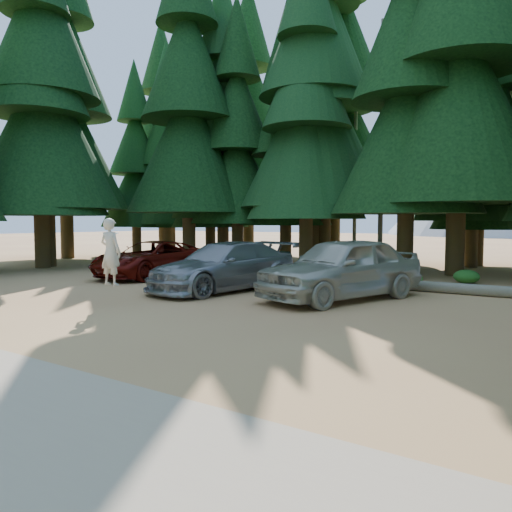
% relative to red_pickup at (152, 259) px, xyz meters
% --- Properties ---
extents(ground, '(160.00, 160.00, 0.00)m').
position_rel_red_pickup_xyz_m(ground, '(5.36, -5.01, -0.74)').
color(ground, '#AD7249').
rests_on(ground, ground).
extents(forest_belt_north, '(36.00, 7.00, 22.00)m').
position_rel_red_pickup_xyz_m(forest_belt_north, '(5.36, 9.99, -0.74)').
color(forest_belt_north, black).
rests_on(forest_belt_north, ground).
extents(snag_front, '(0.24, 0.24, 12.00)m').
position_rel_red_pickup_xyz_m(snag_front, '(6.16, 9.49, 5.26)').
color(snag_front, '#6B6455').
rests_on(snag_front, ground).
extents(snag_back, '(0.20, 0.20, 10.00)m').
position_rel_red_pickup_xyz_m(snag_back, '(4.16, 10.99, 4.26)').
color(snag_back, '#6B6455').
rests_on(snag_back, ground).
extents(red_pickup, '(2.57, 5.37, 1.48)m').
position_rel_red_pickup_xyz_m(red_pickup, '(0.00, 0.00, 0.00)').
color(red_pickup, '#5A0D07').
rests_on(red_pickup, ground).
extents(silver_minivan_center, '(3.20, 5.82, 1.60)m').
position_rel_red_pickup_xyz_m(silver_minivan_center, '(4.87, -1.47, 0.06)').
color(silver_minivan_center, gray).
rests_on(silver_minivan_center, ground).
extents(silver_minivan_right, '(3.80, 5.82, 1.84)m').
position_rel_red_pickup_xyz_m(silver_minivan_right, '(8.87, -1.04, 0.18)').
color(silver_minivan_right, beige).
rests_on(silver_minivan_right, ground).
extents(frisbee_player, '(0.71, 0.50, 1.83)m').
position_rel_red_pickup_xyz_m(frisbee_player, '(4.04, -5.43, 0.71)').
color(frisbee_player, beige).
rests_on(frisbee_player, ground).
extents(log_left, '(4.14, 0.69, 0.30)m').
position_rel_red_pickup_xyz_m(log_left, '(1.45, 4.57, -0.59)').
color(log_left, '#6B6455').
rests_on(log_left, ground).
extents(log_mid, '(3.23, 0.60, 0.27)m').
position_rel_red_pickup_xyz_m(log_mid, '(4.80, 4.26, -0.61)').
color(log_mid, '#6B6455').
rests_on(log_mid, ground).
extents(log_right, '(5.41, 0.44, 0.35)m').
position_rel_red_pickup_xyz_m(log_right, '(12.17, 1.99, -0.57)').
color(log_right, '#6B6455').
rests_on(log_right, ground).
extents(shrub_far_left, '(0.94, 0.94, 0.51)m').
position_rel_red_pickup_xyz_m(shrub_far_left, '(1.70, 1.24, -0.48)').
color(shrub_far_left, '#21611D').
rests_on(shrub_far_left, ground).
extents(shrub_left, '(0.83, 0.83, 0.45)m').
position_rel_red_pickup_xyz_m(shrub_left, '(3.64, 1.85, -0.51)').
color(shrub_left, '#21611D').
rests_on(shrub_left, ground).
extents(shrub_center_left, '(1.04, 1.04, 0.57)m').
position_rel_red_pickup_xyz_m(shrub_center_left, '(1.36, 3.81, -0.45)').
color(shrub_center_left, '#21611D').
rests_on(shrub_center_left, ground).
extents(shrub_center_right, '(1.00, 1.00, 0.55)m').
position_rel_red_pickup_xyz_m(shrub_center_right, '(8.81, 4.99, -0.46)').
color(shrub_center_right, '#21611D').
rests_on(shrub_center_right, ground).
extents(shrub_right, '(0.93, 0.93, 0.51)m').
position_rel_red_pickup_xyz_m(shrub_right, '(9.54, 3.30, -0.48)').
color(shrub_right, '#21611D').
rests_on(shrub_right, ground).
extents(shrub_far_right, '(0.92, 0.92, 0.51)m').
position_rel_red_pickup_xyz_m(shrub_far_right, '(11.12, 4.99, -0.48)').
color(shrub_far_right, '#21611D').
rests_on(shrub_far_right, ground).
extents(shrub_edge_west, '(0.76, 0.76, 0.42)m').
position_rel_red_pickup_xyz_m(shrub_edge_west, '(-3.85, 0.49, -0.53)').
color(shrub_edge_west, '#21611D').
rests_on(shrub_edge_west, ground).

